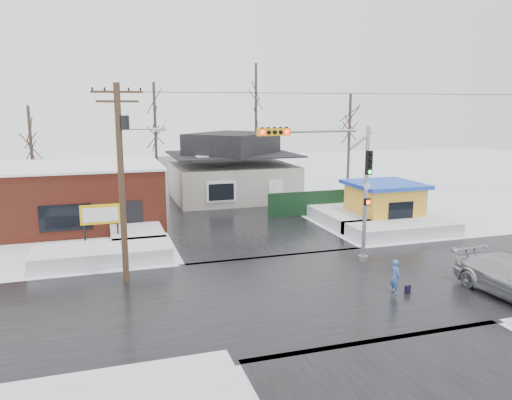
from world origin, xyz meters
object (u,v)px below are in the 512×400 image
object	(u,v)px
kiosk	(384,203)
marquee_sign	(101,216)
utility_pole	(123,172)
traffic_signal	(339,177)
pedestrian	(395,277)

from	to	relation	value
kiosk	marquee_sign	bearing A→B (deg)	-178.45
utility_pole	kiosk	distance (m)	18.95
utility_pole	traffic_signal	bearing A→B (deg)	-2.95
utility_pole	marquee_sign	distance (m)	6.87
kiosk	pedestrian	bearing A→B (deg)	-119.46
marquee_sign	pedestrian	distance (m)	16.31
traffic_signal	kiosk	world-z (taller)	traffic_signal
utility_pole	kiosk	size ratio (longest dim) A/B	1.96
traffic_signal	kiosk	distance (m)	10.43
traffic_signal	marquee_sign	xyz separation A→B (m)	(-11.43, 6.53, -2.62)
kiosk	pedestrian	size ratio (longest dim) A/B	3.07
pedestrian	marquee_sign	bearing A→B (deg)	45.50
utility_pole	kiosk	xyz separation A→B (m)	(17.43, 6.49, -3.65)
marquee_sign	traffic_signal	bearing A→B (deg)	-29.72
utility_pole	pedestrian	distance (m)	12.80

